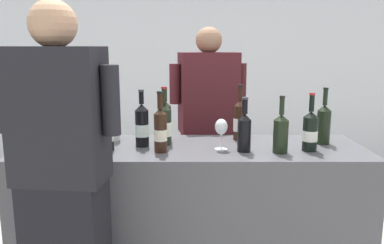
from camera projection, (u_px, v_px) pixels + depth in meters
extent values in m
cube|color=silver|center=(192.00, 58.00, 4.79)|extent=(8.00, 0.10, 2.80)
cube|color=#4C4C51|center=(192.00, 220.00, 2.41)|extent=(2.05, 0.63, 0.95)
cylinder|color=black|center=(310.00, 134.00, 2.22)|extent=(0.08, 0.08, 0.19)
cone|color=black|center=(311.00, 114.00, 2.20)|extent=(0.08, 0.08, 0.03)
cylinder|color=black|center=(312.00, 103.00, 2.18)|extent=(0.03, 0.03, 0.09)
cylinder|color=maroon|center=(312.00, 94.00, 2.17)|extent=(0.03, 0.03, 0.01)
cylinder|color=white|center=(310.00, 136.00, 2.22)|extent=(0.09, 0.09, 0.06)
cylinder|color=black|center=(142.00, 128.00, 2.31)|extent=(0.08, 0.08, 0.22)
cone|color=black|center=(141.00, 107.00, 2.29)|extent=(0.08, 0.08, 0.04)
cylinder|color=black|center=(141.00, 98.00, 2.28)|extent=(0.03, 0.03, 0.07)
cylinder|color=#333338|center=(141.00, 91.00, 2.27)|extent=(0.03, 0.03, 0.01)
cylinder|color=silver|center=(142.00, 130.00, 2.32)|extent=(0.08, 0.08, 0.07)
cylinder|color=black|center=(61.00, 126.00, 2.41)|extent=(0.08, 0.08, 0.20)
cone|color=black|center=(60.00, 107.00, 2.39)|extent=(0.08, 0.08, 0.04)
cylinder|color=black|center=(59.00, 96.00, 2.38)|extent=(0.03, 0.03, 0.10)
cylinder|color=black|center=(59.00, 88.00, 2.37)|extent=(0.03, 0.03, 0.01)
cylinder|color=black|center=(281.00, 136.00, 2.18)|extent=(0.08, 0.08, 0.19)
cone|color=black|center=(281.00, 117.00, 2.16)|extent=(0.08, 0.08, 0.03)
cylinder|color=black|center=(282.00, 106.00, 2.14)|extent=(0.03, 0.03, 0.09)
cylinder|color=black|center=(282.00, 97.00, 2.13)|extent=(0.03, 0.03, 0.01)
cylinder|color=black|center=(165.00, 123.00, 2.47)|extent=(0.08, 0.08, 0.22)
cone|color=black|center=(165.00, 104.00, 2.45)|extent=(0.08, 0.08, 0.03)
cylinder|color=black|center=(165.00, 95.00, 2.44)|extent=(0.03, 0.03, 0.08)
cylinder|color=maroon|center=(165.00, 88.00, 2.43)|extent=(0.03, 0.03, 0.01)
cylinder|color=white|center=(165.00, 125.00, 2.47)|extent=(0.08, 0.08, 0.08)
cylinder|color=black|center=(244.00, 136.00, 2.20)|extent=(0.08, 0.08, 0.18)
cone|color=black|center=(245.00, 117.00, 2.18)|extent=(0.08, 0.08, 0.04)
cylinder|color=black|center=(245.00, 107.00, 2.17)|extent=(0.03, 0.03, 0.08)
cylinder|color=#333338|center=(245.00, 98.00, 2.16)|extent=(0.04, 0.04, 0.01)
cylinder|color=black|center=(323.00, 127.00, 2.38)|extent=(0.08, 0.08, 0.21)
cone|color=black|center=(325.00, 108.00, 2.36)|extent=(0.08, 0.08, 0.03)
cylinder|color=black|center=(325.00, 97.00, 2.34)|extent=(0.03, 0.03, 0.09)
cylinder|color=black|center=(326.00, 89.00, 2.33)|extent=(0.03, 0.03, 0.01)
cylinder|color=black|center=(107.00, 134.00, 2.23)|extent=(0.07, 0.07, 0.19)
cone|color=black|center=(106.00, 115.00, 2.21)|extent=(0.07, 0.07, 0.03)
cylinder|color=black|center=(106.00, 106.00, 2.20)|extent=(0.03, 0.03, 0.07)
cylinder|color=#333338|center=(106.00, 98.00, 2.19)|extent=(0.03, 0.03, 0.01)
cylinder|color=silver|center=(107.00, 135.00, 2.23)|extent=(0.08, 0.08, 0.07)
cylinder|color=black|center=(160.00, 133.00, 2.19)|extent=(0.07, 0.07, 0.22)
cone|color=black|center=(160.00, 111.00, 2.16)|extent=(0.07, 0.07, 0.03)
cylinder|color=black|center=(160.00, 101.00, 2.15)|extent=(0.03, 0.03, 0.08)
cylinder|color=black|center=(160.00, 92.00, 2.14)|extent=(0.04, 0.04, 0.01)
cylinder|color=beige|center=(161.00, 135.00, 2.19)|extent=(0.07, 0.07, 0.06)
cylinder|color=black|center=(164.00, 127.00, 2.36)|extent=(0.08, 0.08, 0.22)
cone|color=black|center=(164.00, 107.00, 2.33)|extent=(0.08, 0.08, 0.04)
cylinder|color=black|center=(164.00, 96.00, 2.32)|extent=(0.03, 0.03, 0.09)
cylinder|color=maroon|center=(164.00, 88.00, 2.31)|extent=(0.03, 0.03, 0.01)
cylinder|color=#E7EEC8|center=(164.00, 129.00, 2.36)|extent=(0.09, 0.09, 0.09)
cylinder|color=black|center=(240.00, 123.00, 2.48)|extent=(0.08, 0.08, 0.22)
cone|color=black|center=(240.00, 103.00, 2.46)|extent=(0.08, 0.08, 0.04)
cylinder|color=black|center=(240.00, 93.00, 2.44)|extent=(0.03, 0.03, 0.08)
cylinder|color=black|center=(240.00, 86.00, 2.44)|extent=(0.03, 0.03, 0.01)
cylinder|color=silver|center=(240.00, 125.00, 2.48)|extent=(0.08, 0.08, 0.08)
cylinder|color=silver|center=(221.00, 149.00, 2.26)|extent=(0.08, 0.08, 0.00)
cylinder|color=silver|center=(221.00, 141.00, 2.25)|extent=(0.01, 0.01, 0.09)
ellipsoid|color=silver|center=(221.00, 127.00, 2.23)|extent=(0.07, 0.07, 0.09)
ellipsoid|color=maroon|center=(221.00, 129.00, 2.24)|extent=(0.06, 0.06, 0.03)
cylinder|color=silver|center=(104.00, 123.00, 2.47)|extent=(0.20, 0.20, 0.22)
torus|color=silver|center=(103.00, 106.00, 2.45)|extent=(0.21, 0.21, 0.01)
cube|color=black|center=(208.00, 187.00, 3.06)|extent=(0.43, 0.31, 0.89)
cube|color=#47191E|center=(208.00, 93.00, 2.91)|extent=(0.47, 0.32, 0.60)
sphere|color=#8C664C|center=(209.00, 40.00, 2.84)|extent=(0.19, 0.19, 0.19)
cylinder|color=#47191E|center=(241.00, 83.00, 2.95)|extent=(0.08, 0.08, 0.29)
cylinder|color=#47191E|center=(175.00, 84.00, 2.85)|extent=(0.08, 0.08, 0.29)
cube|color=black|center=(59.00, 116.00, 1.70)|extent=(0.42, 0.28, 0.60)
sphere|color=tan|center=(53.00, 24.00, 1.63)|extent=(0.21, 0.21, 0.21)
cylinder|color=black|center=(6.00, 99.00, 1.72)|extent=(0.08, 0.08, 0.30)
cylinder|color=black|center=(110.00, 100.00, 1.67)|extent=(0.08, 0.08, 0.30)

